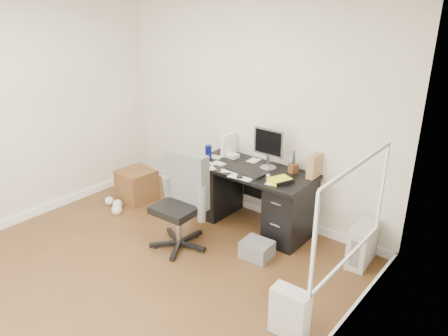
# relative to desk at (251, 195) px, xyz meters

# --- Properties ---
(ground) EXTENTS (4.00, 4.00, 0.00)m
(ground) POSITION_rel_desk_xyz_m (-0.30, -1.65, -0.40)
(ground) COLOR #4D3118
(ground) RESTS_ON ground
(room_shell) EXTENTS (4.02, 4.02, 2.71)m
(room_shell) POSITION_rel_desk_xyz_m (-0.27, -1.62, 1.26)
(room_shell) COLOR beige
(room_shell) RESTS_ON ground
(desk) EXTENTS (1.50, 0.70, 0.75)m
(desk) POSITION_rel_desk_xyz_m (0.00, 0.00, 0.00)
(desk) COLOR black
(desk) RESTS_ON ground
(loose_papers) EXTENTS (1.10, 0.60, 0.00)m
(loose_papers) POSITION_rel_desk_xyz_m (-0.20, -0.05, 0.35)
(loose_papers) COLOR silver
(loose_papers) RESTS_ON desk
(lcd_monitor) EXTENTS (0.40, 0.23, 0.51)m
(lcd_monitor) POSITION_rel_desk_xyz_m (0.15, 0.12, 0.60)
(lcd_monitor) COLOR #AFB0B4
(lcd_monitor) RESTS_ON desk
(keyboard) EXTENTS (0.48, 0.19, 0.03)m
(keyboard) POSITION_rel_desk_xyz_m (0.01, -0.16, 0.36)
(keyboard) COLOR black
(keyboard) RESTS_ON desk
(computer_mouse) EXTENTS (0.06, 0.06, 0.06)m
(computer_mouse) POSITION_rel_desk_xyz_m (0.31, -0.12, 0.38)
(computer_mouse) COLOR #AFB0B4
(computer_mouse) RESTS_ON desk
(travel_mug) EXTENTS (0.11, 0.11, 0.19)m
(travel_mug) POSITION_rel_desk_xyz_m (-0.59, -0.11, 0.44)
(travel_mug) COLOR #162797
(travel_mug) RESTS_ON desk
(white_binder) EXTENTS (0.13, 0.25, 0.28)m
(white_binder) POSITION_rel_desk_xyz_m (-0.51, 0.20, 0.49)
(white_binder) COLOR white
(white_binder) RESTS_ON desk
(magazine_file) EXTENTS (0.11, 0.23, 0.27)m
(magazine_file) POSITION_rel_desk_xyz_m (0.68, 0.25, 0.48)
(magazine_file) COLOR #A47F4F
(magazine_file) RESTS_ON desk
(pen_cup) EXTENTS (0.15, 0.15, 0.27)m
(pen_cup) POSITION_rel_desk_xyz_m (0.44, 0.20, 0.48)
(pen_cup) COLOR #543018
(pen_cup) RESTS_ON desk
(yellow_book) EXTENTS (0.26, 0.29, 0.04)m
(yellow_book) POSITION_rel_desk_xyz_m (0.47, -0.13, 0.37)
(yellow_book) COLOR yellow
(yellow_book) RESTS_ON desk
(paper_remote) EXTENTS (0.31, 0.26, 0.02)m
(paper_remote) POSITION_rel_desk_xyz_m (0.05, -0.26, 0.36)
(paper_remote) COLOR silver
(paper_remote) RESTS_ON desk
(office_chair) EXTENTS (0.64, 0.64, 1.08)m
(office_chair) POSITION_rel_desk_xyz_m (-0.34, -0.92, 0.14)
(office_chair) COLOR #575A57
(office_chair) RESTS_ON ground
(pc_tower) EXTENTS (0.23, 0.46, 0.45)m
(pc_tower) POSITION_rel_desk_xyz_m (1.39, 0.07, -0.17)
(pc_tower) COLOR beige
(pc_tower) RESTS_ON ground
(shopping_bag) EXTENTS (0.33, 0.24, 0.44)m
(shopping_bag) POSITION_rel_desk_xyz_m (1.35, -1.31, -0.18)
(shopping_bag) COLOR silver
(shopping_bag) RESTS_ON ground
(wicker_basket) EXTENTS (0.47, 0.47, 0.44)m
(wicker_basket) POSITION_rel_desk_xyz_m (-1.63, -0.44, -0.18)
(wicker_basket) COLOR #503518
(wicker_basket) RESTS_ON ground
(desk_printer) EXTENTS (0.33, 0.28, 0.19)m
(desk_printer) POSITION_rel_desk_xyz_m (0.48, -0.55, -0.31)
(desk_printer) COLOR slate
(desk_printer) RESTS_ON ground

